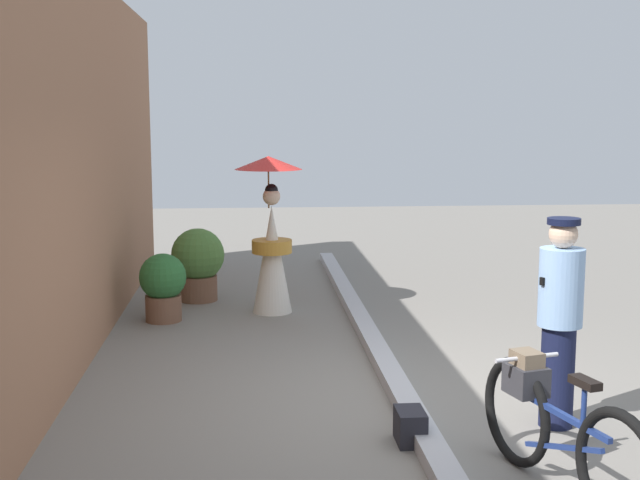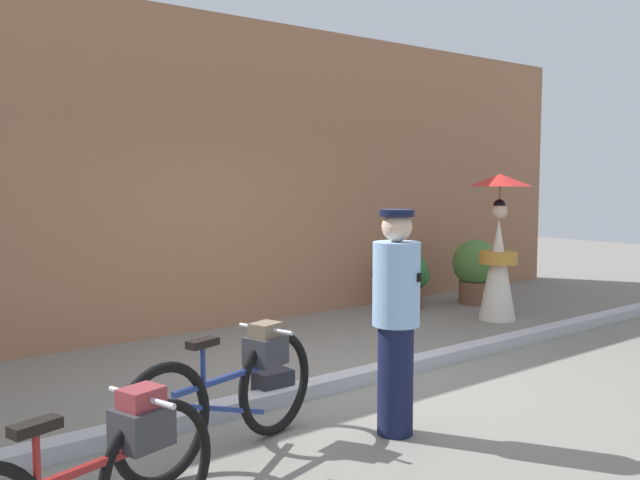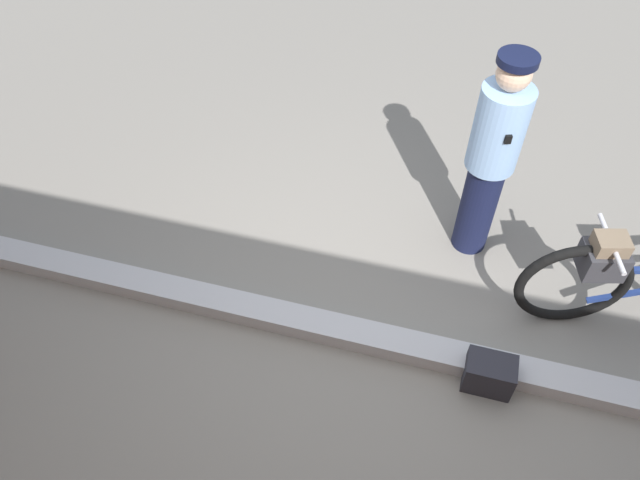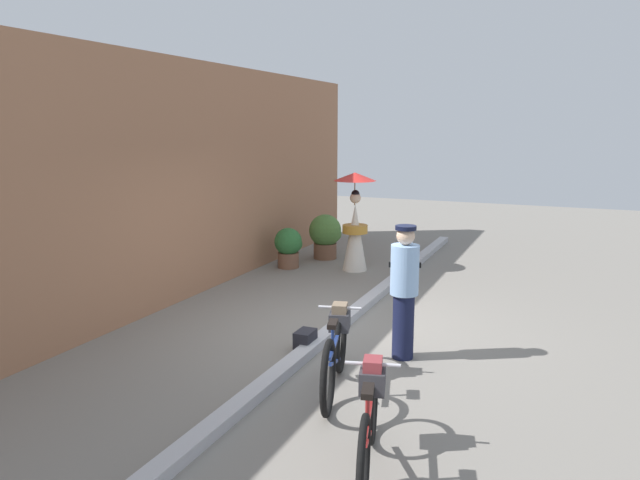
# 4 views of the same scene
# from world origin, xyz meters

# --- Properties ---
(ground_plane) EXTENTS (30.00, 30.00, 0.00)m
(ground_plane) POSITION_xyz_m (0.00, 0.00, 0.00)
(ground_plane) COLOR gray
(building_wall) EXTENTS (14.00, 0.40, 3.83)m
(building_wall) POSITION_xyz_m (0.00, 3.03, 1.92)
(building_wall) COLOR #9E6B4C
(building_wall) RESTS_ON ground_plane
(sidewalk_curb) EXTENTS (14.00, 0.20, 0.12)m
(sidewalk_curb) POSITION_xyz_m (0.00, 0.00, 0.06)
(sidewalk_curb) COLOR #B2B2B7
(sidewalk_curb) RESTS_ON ground_plane
(bicycle_near_officer) EXTENTS (1.77, 0.61, 0.84)m
(bicycle_near_officer) POSITION_xyz_m (-1.72, -0.67, 0.44)
(bicycle_near_officer) COLOR black
(bicycle_near_officer) RESTS_ON ground_plane
(bicycle_far_side) EXTENTS (1.67, 0.58, 0.82)m
(bicycle_far_side) POSITION_xyz_m (-3.00, -1.49, 0.43)
(bicycle_far_side) COLOR black
(bicycle_far_side) RESTS_ON ground_plane
(person_officer) EXTENTS (0.34, 0.37, 1.64)m
(person_officer) POSITION_xyz_m (-0.60, -1.10, 0.87)
(person_officer) COLOR #141938
(person_officer) RESTS_ON ground_plane
(person_with_parasol) EXTENTS (0.82, 0.82, 1.91)m
(person_with_parasol) POSITION_xyz_m (3.39, 1.01, 0.97)
(person_with_parasol) COLOR silver
(person_with_parasol) RESTS_ON ground_plane
(potted_plant_by_door) EXTENTS (0.71, 0.69, 0.95)m
(potted_plant_by_door) POSITION_xyz_m (4.13, 1.93, 0.52)
(potted_plant_by_door) COLOR brown
(potted_plant_by_door) RESTS_ON ground_plane
(potted_plant_small) EXTENTS (0.56, 0.55, 0.80)m
(potted_plant_small) POSITION_xyz_m (3.06, 2.28, 0.44)
(potted_plant_small) COLOR brown
(potted_plant_small) RESTS_ON ground_plane
(backpack_on_pavement) EXTENTS (0.31, 0.21, 0.25)m
(backpack_on_pavement) POSITION_xyz_m (-0.84, 0.10, 0.13)
(backpack_on_pavement) COLOR #26262D
(backpack_on_pavement) RESTS_ON ground_plane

